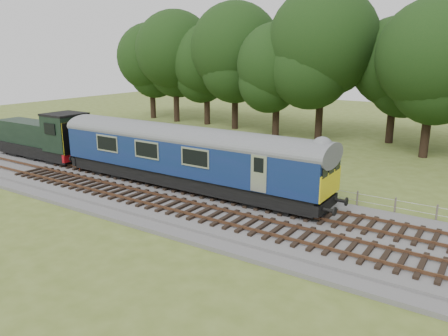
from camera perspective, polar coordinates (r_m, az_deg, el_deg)
The scene contains 9 objects.
ground at distance 22.85m, azimuth 3.83°, elevation -6.59°, with size 120.00×120.00×0.00m, color #516023.
ballast at distance 22.79m, azimuth 3.84°, elevation -6.18°, with size 70.00×7.00×0.35m, color #4C4C4F.
track_north at distance 23.86m, azimuth 5.53°, elevation -4.62°, with size 67.20×2.40×0.21m.
track_south at distance 21.42m, azimuth 1.70°, elevation -6.86°, with size 67.20×2.40×0.21m.
fence at distance 26.63m, azimuth 8.67°, elevation -3.58°, with size 64.00×0.12×1.00m, color #6B6054, non-canonical shape.
tree_line at distance 42.67m, azimuth 18.74°, elevation 2.77°, with size 70.00×8.00×18.00m, color black, non-canonical shape.
dmu_railcar at distance 26.18m, azimuth -5.04°, elevation 2.14°, with size 18.05×2.86×3.88m.
shunter_loco at distance 36.50m, azimuth -22.43°, elevation 3.67°, with size 8.92×2.60×3.38m.
worker at distance 32.02m, azimuth -18.18°, elevation 1.33°, with size 0.67×0.44×1.84m, color #E63B0C.
Camera 1 is at (10.48, -18.52, 8.32)m, focal length 35.00 mm.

